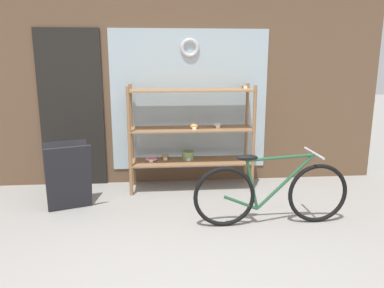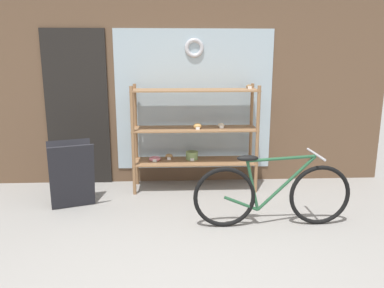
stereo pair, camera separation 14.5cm
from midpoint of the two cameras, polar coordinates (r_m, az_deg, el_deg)
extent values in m
cube|color=brown|center=(5.17, -3.50, 12.30)|extent=(5.75, 0.08, 3.32)
cube|color=#A3B7C1|center=(5.16, -1.17, 6.63)|extent=(2.14, 0.02, 1.90)
cube|color=black|center=(5.30, -18.63, 5.03)|extent=(0.84, 0.03, 2.10)
torus|color=#B7B7BC|center=(5.11, -1.19, 14.43)|extent=(0.26, 0.06, 0.26)
cylinder|color=#8E6642|center=(4.73, -10.36, 0.24)|extent=(0.04, 0.04, 1.39)
cylinder|color=#8E6642|center=(4.84, 8.52, 0.61)|extent=(0.04, 0.04, 1.39)
cylinder|color=#8E6642|center=(5.12, -9.97, 1.22)|extent=(0.04, 0.04, 1.39)
cylinder|color=#8E6642|center=(5.23, 7.49, 1.55)|extent=(0.04, 0.04, 1.39)
cube|color=#8E6642|center=(4.99, -0.97, -2.64)|extent=(1.62, 0.45, 0.02)
cube|color=#8E6642|center=(4.90, -0.99, 2.33)|extent=(1.62, 0.45, 0.02)
cube|color=#8E6642|center=(4.83, -1.01, 8.21)|extent=(1.62, 0.45, 0.02)
ellipsoid|color=brown|center=(5.01, 7.19, 8.71)|extent=(0.08, 0.07, 0.06)
cube|color=white|center=(4.97, 7.31, 8.55)|extent=(0.05, 0.00, 0.04)
ellipsoid|color=#AD7F4C|center=(5.07, -4.93, -1.92)|extent=(0.10, 0.09, 0.07)
cube|color=white|center=(5.02, -4.92, -2.28)|extent=(0.05, 0.00, 0.04)
ellipsoid|color=tan|center=(4.83, -0.56, 2.75)|extent=(0.11, 0.09, 0.07)
cube|color=white|center=(4.78, -0.50, 2.40)|extent=(0.05, 0.00, 0.04)
torus|color=pink|center=(5.02, -7.08, -2.31)|extent=(0.16, 0.16, 0.04)
cube|color=white|center=(4.94, -7.11, -2.60)|extent=(0.05, 0.00, 0.04)
ellipsoid|color=beige|center=(4.94, 3.03, 2.88)|extent=(0.09, 0.08, 0.06)
cube|color=white|center=(4.89, 3.12, 2.62)|extent=(0.05, 0.00, 0.04)
cylinder|color=#7A995B|center=(5.04, -1.42, -1.76)|extent=(0.16, 0.16, 0.11)
cube|color=white|center=(4.97, -1.35, -2.41)|extent=(0.05, 0.00, 0.04)
torus|color=black|center=(3.90, 3.88, -8.04)|extent=(0.65, 0.05, 0.65)
torus|color=black|center=(4.17, 17.67, -7.19)|extent=(0.65, 0.05, 0.65)
cylinder|color=#235133|center=(4.00, 13.00, -5.67)|extent=(0.60, 0.04, 0.59)
cylinder|color=#235133|center=(3.91, 12.33, -2.04)|extent=(0.70, 0.04, 0.07)
cylinder|color=#235133|center=(3.91, 8.09, -6.20)|extent=(0.16, 0.03, 0.54)
cylinder|color=#235133|center=(3.95, 6.40, -8.90)|extent=(0.36, 0.04, 0.17)
ellipsoid|color=black|center=(3.81, 7.32, -2.07)|extent=(0.22, 0.09, 0.06)
cylinder|color=#B2B2B7|center=(4.02, 17.11, -1.32)|extent=(0.03, 0.46, 0.02)
cube|color=#232328|center=(4.46, -19.09, -5.03)|extent=(0.53, 0.35, 0.77)
cube|color=#232328|center=(4.63, -19.32, -4.39)|extent=(0.53, 0.35, 0.77)
camera|label=1|loc=(0.07, -91.12, -0.26)|focal=35.00mm
camera|label=2|loc=(0.07, 88.88, 0.26)|focal=35.00mm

